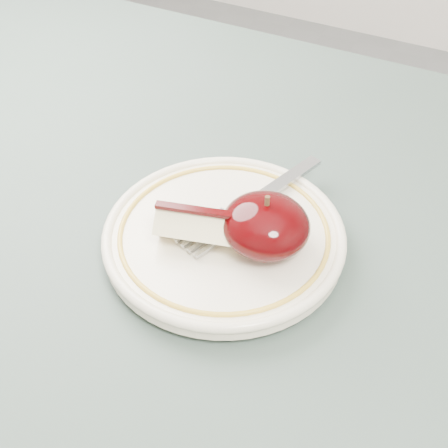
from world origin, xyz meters
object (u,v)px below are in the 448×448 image
at_px(plate, 224,236).
at_px(apple_half, 266,225).
at_px(table, 102,342).
at_px(fork, 252,204).

distance_m(plate, apple_half, 0.04).
bearing_deg(table, plate, 43.37).
distance_m(apple_half, fork, 0.05).
bearing_deg(plate, table, -136.63).
xyz_separation_m(table, plate, (0.08, 0.08, 0.10)).
distance_m(table, plate, 0.15).
bearing_deg(apple_half, fork, 127.93).
bearing_deg(fork, apple_half, -123.58).
bearing_deg(apple_half, table, -145.74).
relative_size(plate, apple_half, 2.84).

